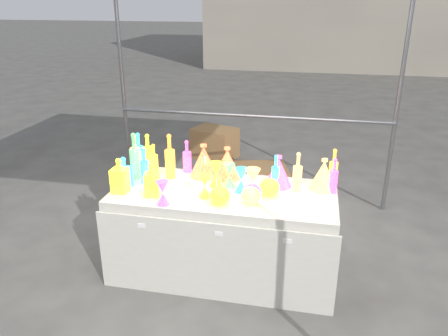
% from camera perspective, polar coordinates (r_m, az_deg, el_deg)
% --- Properties ---
extents(ground, '(80.00, 80.00, 0.00)m').
position_cam_1_polar(ground, '(3.91, -0.00, -13.08)').
color(ground, slate).
rests_on(ground, ground).
extents(display_table, '(1.84, 0.83, 0.75)m').
position_cam_1_polar(display_table, '(3.70, -0.03, -8.38)').
color(display_table, silver).
rests_on(display_table, ground).
extents(cardboard_box_closed, '(0.71, 0.61, 0.44)m').
position_cam_1_polar(cardboard_box_closed, '(6.42, -1.21, 3.30)').
color(cardboard_box_closed, olive).
rests_on(cardboard_box_closed, ground).
extents(cardboard_box_flat, '(0.93, 0.77, 0.07)m').
position_cam_1_polar(cardboard_box_flat, '(5.92, 4.37, -0.25)').
color(cardboard_box_flat, olive).
rests_on(cardboard_box_flat, ground).
extents(bottle_0, '(0.11, 0.11, 0.33)m').
position_cam_1_polar(bottle_0, '(4.00, -9.90, 2.15)').
color(bottle_0, '#E25515').
rests_on(bottle_0, display_table).
extents(bottle_1, '(0.10, 0.10, 0.35)m').
position_cam_1_polar(bottle_1, '(4.00, -11.06, 2.18)').
color(bottle_1, '#1C971B').
rests_on(bottle_1, display_table).
extents(bottle_2, '(0.11, 0.11, 0.40)m').
position_cam_1_polar(bottle_2, '(3.75, -7.08, 1.54)').
color(bottle_2, yellow).
rests_on(bottle_2, display_table).
extents(bottle_3, '(0.09, 0.09, 0.30)m').
position_cam_1_polar(bottle_3, '(3.89, -4.86, 1.57)').
color(bottle_3, blue).
rests_on(bottle_3, display_table).
extents(bottle_4, '(0.11, 0.11, 0.36)m').
position_cam_1_polar(bottle_4, '(3.92, -11.53, 1.91)').
color(bottle_4, '#168A6A').
rests_on(bottle_4, display_table).
extents(bottle_5, '(0.11, 0.11, 0.41)m').
position_cam_1_polar(bottle_5, '(3.80, -11.58, 1.59)').
color(bottle_5, '#A52192').
rests_on(bottle_5, display_table).
extents(bottle_6, '(0.07, 0.07, 0.27)m').
position_cam_1_polar(bottle_6, '(3.89, -9.16, 1.20)').
color(bottle_6, '#E25515').
rests_on(bottle_6, display_table).
extents(bottle_7, '(0.08, 0.08, 0.30)m').
position_cam_1_polar(bottle_7, '(3.70, -10.31, 0.29)').
color(bottle_7, '#1C971B').
rests_on(bottle_7, display_table).
extents(decanter_0, '(0.12, 0.12, 0.29)m').
position_cam_1_polar(decanter_0, '(3.57, -13.49, -0.92)').
color(decanter_0, '#E25515').
rests_on(decanter_0, display_table).
extents(decanter_1, '(0.13, 0.13, 0.27)m').
position_cam_1_polar(decanter_1, '(3.46, -9.40, -1.45)').
color(decanter_1, yellow).
rests_on(decanter_1, display_table).
extents(decanter_2, '(0.11, 0.11, 0.27)m').
position_cam_1_polar(decanter_2, '(3.64, -12.92, -0.56)').
color(decanter_2, '#1C971B').
rests_on(decanter_2, display_table).
extents(hourglass_0, '(0.12, 0.12, 0.19)m').
position_cam_1_polar(hourglass_0, '(3.40, -2.52, -2.38)').
color(hourglass_0, yellow).
rests_on(hourglass_0, display_table).
extents(hourglass_1, '(0.12, 0.12, 0.19)m').
position_cam_1_polar(hourglass_1, '(3.31, -8.00, -3.24)').
color(hourglass_1, blue).
rests_on(hourglass_1, display_table).
extents(hourglass_2, '(0.16, 0.16, 0.24)m').
position_cam_1_polar(hourglass_2, '(3.39, 3.75, -1.98)').
color(hourglass_2, '#168A6A').
rests_on(hourglass_2, display_table).
extents(hourglass_3, '(0.10, 0.10, 0.20)m').
position_cam_1_polar(hourglass_3, '(3.58, 0.65, -0.97)').
color(hourglass_3, '#A52192').
rests_on(hourglass_3, display_table).
extents(hourglass_4, '(0.12, 0.12, 0.21)m').
position_cam_1_polar(hourglass_4, '(3.58, -1.07, -0.85)').
color(hourglass_4, '#E25515').
rests_on(hourglass_4, display_table).
extents(hourglass_5, '(0.11, 0.11, 0.20)m').
position_cam_1_polar(hourglass_5, '(3.48, 2.25, -1.61)').
color(hourglass_5, '#1C971B').
rests_on(hourglass_5, display_table).
extents(globe_0, '(0.19, 0.19, 0.12)m').
position_cam_1_polar(globe_0, '(3.29, -0.51, -3.76)').
color(globe_0, '#E25515').
rests_on(globe_0, display_table).
extents(globe_1, '(0.17, 0.17, 0.12)m').
position_cam_1_polar(globe_1, '(3.31, 3.56, -3.70)').
color(globe_1, '#168A6A').
rests_on(globe_1, display_table).
extents(globe_2, '(0.18, 0.18, 0.13)m').
position_cam_1_polar(globe_2, '(3.45, 5.96, -2.64)').
color(globe_2, yellow).
rests_on(globe_2, display_table).
extents(globe_3, '(0.18, 0.18, 0.12)m').
position_cam_1_polar(globe_3, '(3.34, 3.67, -3.41)').
color(globe_3, blue).
rests_on(globe_3, display_table).
extents(lampshade_0, '(0.25, 0.25, 0.28)m').
position_cam_1_polar(lampshade_0, '(3.74, 0.42, 0.70)').
color(lampshade_0, yellow).
rests_on(lampshade_0, display_table).
extents(lampshade_1, '(0.32, 0.32, 0.29)m').
position_cam_1_polar(lampshade_1, '(3.78, -2.65, 1.01)').
color(lampshade_1, yellow).
rests_on(lampshade_1, display_table).
extents(lampshade_2, '(0.28, 0.28, 0.27)m').
position_cam_1_polar(lampshade_2, '(3.61, 7.12, -0.38)').
color(lampshade_2, blue).
rests_on(lampshade_2, display_table).
extents(lampshade_3, '(0.27, 0.27, 0.26)m').
position_cam_1_polar(lampshade_3, '(3.62, 12.88, -0.78)').
color(lampshade_3, '#168A6A').
rests_on(lampshade_3, display_table).
extents(bottle_8, '(0.08, 0.08, 0.29)m').
position_cam_1_polar(bottle_8, '(3.56, 6.73, -0.47)').
color(bottle_8, '#1C971B').
rests_on(bottle_8, display_table).
extents(bottle_9, '(0.08, 0.08, 0.32)m').
position_cam_1_polar(bottle_9, '(3.70, 14.11, 0.09)').
color(bottle_9, yellow).
rests_on(bottle_9, display_table).
extents(bottle_10, '(0.07, 0.07, 0.29)m').
position_cam_1_polar(bottle_10, '(3.56, 14.15, -0.97)').
color(bottle_10, blue).
rests_on(bottle_10, display_table).
extents(bottle_11, '(0.09, 0.09, 0.33)m').
position_cam_1_polar(bottle_11, '(3.53, 9.59, -0.48)').
color(bottle_11, '#168A6A').
rests_on(bottle_11, display_table).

